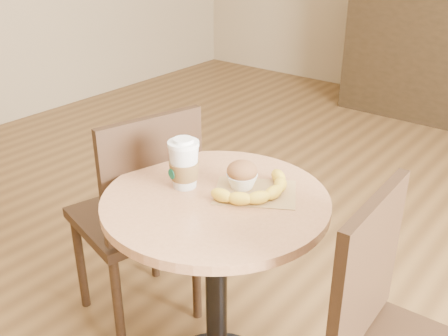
% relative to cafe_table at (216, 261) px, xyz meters
% --- Properties ---
extents(cafe_table, '(0.67, 0.67, 0.75)m').
position_rel_cafe_table_xyz_m(cafe_table, '(0.00, 0.00, 0.00)').
color(cafe_table, black).
rests_on(cafe_table, ground).
extents(chair_left, '(0.49, 0.49, 0.91)m').
position_rel_cafe_table_xyz_m(chair_left, '(-0.43, 0.08, -0.02)').
color(chair_left, black).
rests_on(chair_left, ground).
extents(kraft_bag, '(0.30, 0.28, 0.00)m').
position_rel_cafe_table_xyz_m(kraft_bag, '(0.08, 0.09, 0.23)').
color(kraft_bag, tan).
rests_on(kraft_bag, cafe_table).
extents(coffee_cup, '(0.09, 0.10, 0.16)m').
position_rel_cafe_table_xyz_m(coffee_cup, '(-0.12, -0.00, 0.30)').
color(coffee_cup, silver).
rests_on(coffee_cup, cafe_table).
extents(muffin, '(0.10, 0.10, 0.09)m').
position_rel_cafe_table_xyz_m(muffin, '(0.03, 0.09, 0.27)').
color(muffin, white).
rests_on(muffin, kraft_bag).
extents(banana, '(0.27, 0.32, 0.04)m').
position_rel_cafe_table_xyz_m(banana, '(0.09, 0.09, 0.25)').
color(banana, yellow).
rests_on(banana, kraft_bag).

